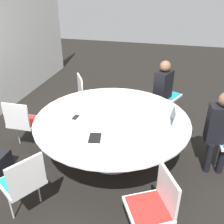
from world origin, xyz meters
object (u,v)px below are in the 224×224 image
chair_1 (165,91)px  cell_phone (76,117)px  laptop (168,119)px  handbag (1,163)px  chair_2 (87,92)px  chair_4 (23,180)px  person_0 (221,127)px  chair_3 (22,120)px  spiral_notebook (95,138)px  person_1 (164,87)px  chair_5 (154,203)px

chair_1 → cell_phone: chair_1 is taller
chair_1 → laptop: size_ratio=2.82×
laptop → handbag: size_ratio=0.86×
chair_2 → cell_phone: 1.37m
chair_2 → cell_phone: size_ratio=6.06×
chair_4 → laptop: bearing=-16.3°
chair_2 → person_0: bearing=33.9°
chair_2 → chair_3: size_ratio=1.00×
chair_4 → handbag: size_ratio=2.44×
chair_1 → chair_2: bearing=-49.6°
chair_2 → person_0: size_ratio=0.72×
handbag → spiral_notebook: bearing=-84.7°
chair_3 → spiral_notebook: (-0.48, -1.37, 0.20)m
chair_4 → person_1: bearing=4.3°
chair_2 → cell_phone: (-1.32, -0.29, 0.20)m
spiral_notebook → handbag: spiral_notebook is taller
chair_1 → cell_phone: bearing=-9.8°
chair_1 → chair_5: (-2.86, -0.07, 0.00)m
spiral_notebook → handbag: 1.55m
person_1 → laptop: person_1 is taller
spiral_notebook → cell_phone: 0.63m
chair_3 → person_0: bearing=3.6°
chair_2 → person_1: (0.16, -1.47, 0.19)m
chair_2 → handbag: 2.06m
person_0 → chair_1: bearing=-66.7°
chair_2 → chair_3: 1.44m
chair_5 → person_0: (1.38, -0.76, 0.19)m
person_0 → laptop: 0.72m
chair_3 → chair_4: size_ratio=1.00×
chair_5 → laptop: bearing=-30.2°
chair_1 → person_1: person_1 is taller
chair_1 → chair_5: same height
laptop → handbag: laptop is taller
chair_5 → person_0: person_0 is taller
person_0 → chair_2: bearing=-30.5°
chair_1 → chair_4: (-2.89, 1.39, 0.00)m
chair_5 → handbag: chair_5 is taller
chair_3 → chair_1: bearing=37.8°
chair_5 → cell_phone: chair_5 is taller
chair_2 → chair_5: same height
laptop → chair_2: bearing=-130.8°
cell_phone → chair_3: bearing=88.3°
chair_5 → chair_3: bearing=33.8°
chair_4 → laptop: size_ratio=2.82×
chair_1 → chair_3: bearing=-26.3°
chair_2 → spiral_notebook: 1.93m
chair_3 → chair_4: 1.40m
chair_4 → chair_5: 1.46m
chair_4 → person_0: bearing=-25.8°
chair_4 → laptop: 2.04m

